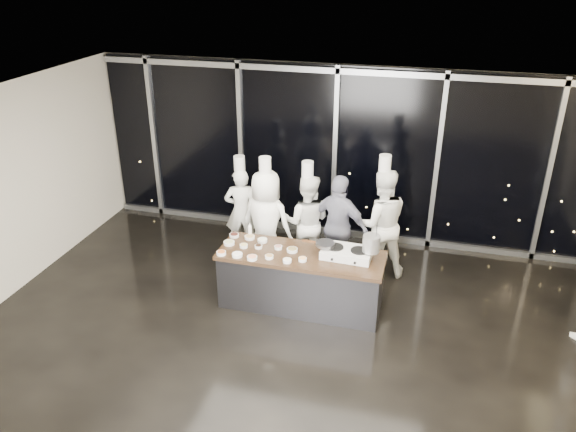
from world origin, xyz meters
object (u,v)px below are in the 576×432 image
Objects in this scene: demo_counter at (301,280)px; chef_left at (266,223)px; chef_right at (380,223)px; chef_far_left at (241,210)px; guest at (339,227)px; stock_pot at (371,244)px; stove at (347,253)px; chef_center at (307,221)px; frying_pan at (325,244)px.

chef_left is at bearing 134.19° from demo_counter.
chef_far_left is at bearing -22.08° from chef_right.
demo_counter is at bearing 88.00° from guest.
chef_right is at bearing 89.66° from stock_pot.
guest is (-0.63, 0.95, -0.28)m from stock_pot.
demo_counter is 1.17× the size of chef_right.
stove is 0.36× the size of chef_left.
guest reaches higher than stove.
chef_center reaches higher than stock_pot.
chef_right is (0.01, 1.17, -0.22)m from stock_pot.
stove is 0.39× the size of chef_center.
stove is 0.35m from frying_pan.
chef_far_left reaches higher than stock_pot.
guest is 0.84× the size of chef_right.
chef_far_left is 1.02× the size of guest.
chef_right reaches higher than stove.
stock_pot is (0.68, 0.00, 0.10)m from frying_pan.
stock_pot is 1.66m from chef_center.
chef_center is at bearing 99.56° from demo_counter.
demo_counter is 1.20× the size of chef_left.
chef_center is 0.91× the size of chef_right.
stove is at bearing 163.04° from chef_left.
stock_pot is 2.79m from chef_far_left.
guest is at bearing 123.68° from stock_pot.
demo_counter is at bearing 32.28° from chef_right.
chef_far_left is at bearing -32.43° from chef_left.
chef_far_left is 1.25m from chef_center.
guest reaches higher than demo_counter.
chef_left reaches higher than chef_center.
stove is 0.42× the size of guest.
chef_left reaches higher than chef_far_left.
stock_pot reaches higher than frying_pan.
frying_pan is 0.26× the size of chef_center.
frying_pan is at bearing 127.05° from chef_far_left.
stock_pot is at bearing 167.59° from chef_left.
chef_far_left is 0.86× the size of chef_right.
chef_right is (2.45, -0.13, 0.13)m from chef_far_left.
guest is (1.81, -0.35, 0.07)m from chef_far_left.
stock_pot is at bearing 5.34° from demo_counter.
chef_right reaches higher than demo_counter.
stove is 0.41× the size of chef_far_left.
chef_center reaches higher than frying_pan.
chef_center reaches higher than chef_far_left.
demo_counter is 3.33× the size of stove.
stove is at bearing 8.09° from demo_counter.
demo_counter is 1.29× the size of chef_center.
chef_center reaches higher than stove.
stove is at bearing 54.26° from chef_right.
chef_center is 1.22m from chef_right.
chef_left is 1.08× the size of chef_center.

